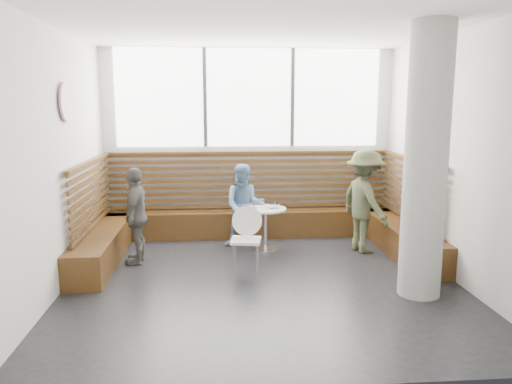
{
  "coord_description": "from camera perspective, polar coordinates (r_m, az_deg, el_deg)",
  "views": [
    {
      "loc": [
        -0.59,
        -6.17,
        2.29
      ],
      "look_at": [
        0.0,
        1.0,
        1.0
      ],
      "focal_mm": 35.0,
      "sensor_mm": 36.0,
      "label": 1
    }
  ],
  "objects": [
    {
      "name": "wall_art",
      "position": [
        6.84,
        -20.88,
        9.59
      ],
      "size": [
        0.03,
        0.5,
        0.5
      ],
      "primitive_type": "cylinder",
      "rotation": [
        0.0,
        1.57,
        0.0
      ],
      "color": "white",
      "rests_on": "room"
    },
    {
      "name": "child_back",
      "position": [
        7.97,
        -1.33,
        -1.59
      ],
      "size": [
        0.69,
        0.56,
        1.34
      ],
      "primitive_type": "imported",
      "rotation": [
        0.0,
        0.0,
        -0.09
      ],
      "color": "#668CB1",
      "rests_on": "ground"
    },
    {
      "name": "glass_left",
      "position": [
        7.75,
        -0.34,
        -1.51
      ],
      "size": [
        0.07,
        0.07,
        0.11
      ],
      "primitive_type": "cylinder",
      "color": "white",
      "rests_on": "cafe_table"
    },
    {
      "name": "plate_near",
      "position": [
        7.89,
        0.25,
        -1.65
      ],
      "size": [
        0.2,
        0.2,
        0.01
      ],
      "primitive_type": "cylinder",
      "color": "white",
      "rests_on": "cafe_table"
    },
    {
      "name": "room",
      "position": [
        6.25,
        0.75,
        3.83
      ],
      "size": [
        5.0,
        5.0,
        3.2
      ],
      "color": "silver",
      "rests_on": "ground"
    },
    {
      "name": "cafe_table",
      "position": [
        7.83,
        1.1,
        -3.22
      ],
      "size": [
        0.65,
        0.65,
        0.67
      ],
      "color": "silver",
      "rests_on": "ground"
    },
    {
      "name": "menu_card",
      "position": [
        7.59,
        1.43,
        -2.17
      ],
      "size": [
        0.23,
        0.19,
        0.0
      ],
      "primitive_type": "cube",
      "rotation": [
        0.0,
        0.0,
        0.38
      ],
      "color": "#A5C64C",
      "rests_on": "cafe_table"
    },
    {
      "name": "glass_mid",
      "position": [
        7.74,
        1.82,
        -1.52
      ],
      "size": [
        0.07,
        0.07,
        0.11
      ],
      "primitive_type": "cylinder",
      "color": "white",
      "rests_on": "cafe_table"
    },
    {
      "name": "cafe_chair",
      "position": [
        6.91,
        -1.2,
        -4.75
      ],
      "size": [
        0.42,
        0.41,
        0.88
      ],
      "rotation": [
        0.0,
        0.0,
        -0.15
      ],
      "color": "white",
      "rests_on": "ground"
    },
    {
      "name": "child_left",
      "position": [
        7.36,
        -13.53,
        -2.63
      ],
      "size": [
        0.38,
        0.83,
        1.39
      ],
      "primitive_type": "imported",
      "rotation": [
        0.0,
        0.0,
        -1.62
      ],
      "color": "#595651",
      "rests_on": "ground"
    },
    {
      "name": "glass_right",
      "position": [
        7.78,
        2.45,
        -1.5
      ],
      "size": [
        0.06,
        0.06,
        0.1
      ],
      "primitive_type": "cylinder",
      "color": "white",
      "rests_on": "cafe_table"
    },
    {
      "name": "concrete_column",
      "position": [
        6.12,
        18.84,
        3.14
      ],
      "size": [
        0.5,
        0.5,
        3.2
      ],
      "primitive_type": "cylinder",
      "color": "gray",
      "rests_on": "ground"
    },
    {
      "name": "plate_far",
      "position": [
        7.9,
        1.79,
        -1.63
      ],
      "size": [
        0.22,
        0.22,
        0.02
      ],
      "primitive_type": "cylinder",
      "color": "white",
      "rests_on": "cafe_table"
    },
    {
      "name": "booth",
      "position": [
        8.19,
        -0.44,
        -3.13
      ],
      "size": [
        5.0,
        2.5,
        1.44
      ],
      "color": "#3D250F",
      "rests_on": "ground"
    },
    {
      "name": "adult_man",
      "position": [
        7.85,
        12.34,
        -1.03
      ],
      "size": [
        0.87,
        1.16,
        1.59
      ],
      "primitive_type": "imported",
      "rotation": [
        0.0,
        0.0,
        1.87
      ],
      "color": "#464C32",
      "rests_on": "ground"
    }
  ]
}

